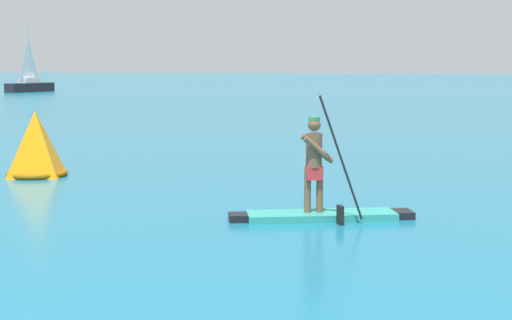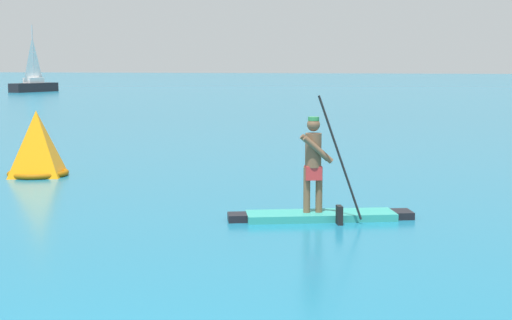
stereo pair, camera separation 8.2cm
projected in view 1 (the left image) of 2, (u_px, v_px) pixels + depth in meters
paddleboarder_mid_center at (320, 198)px, 12.20m from camera, size 2.94×1.49×2.04m
race_marker_buoy at (36, 147)px, 16.95m from camera, size 1.50×1.50×1.47m
sailboat_left_horizon at (30, 83)px, 69.92m from camera, size 2.35×5.24×6.12m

